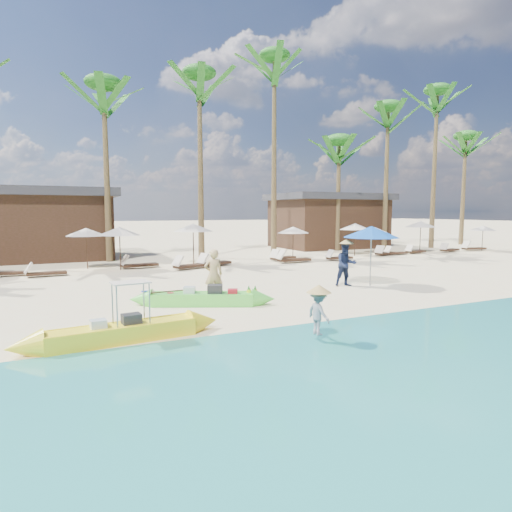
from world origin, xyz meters
name	(u,v)px	position (x,y,z in m)	size (l,w,h in m)	color
ground	(271,304)	(0.00, 0.00, 0.00)	(240.00, 240.00, 0.00)	beige
wet_sand_strip	(378,351)	(0.00, -5.00, 0.00)	(240.00, 4.50, 0.01)	tan
green_canoe	(202,298)	(-1.99, 0.78, 0.22)	(4.77, 2.34, 0.64)	#50D340
yellow_canoe	(123,332)	(-4.76, -2.06, 0.22)	(5.18, 1.00, 1.34)	yellow
tourist	(214,274)	(-1.38, 1.46, 0.84)	(0.62, 0.40, 1.69)	tan
vendor_green	(346,264)	(4.12, 1.69, 0.87)	(0.84, 0.66, 1.73)	#141C37
vendor_yellow	(319,312)	(-0.80, -3.94, 0.68)	(0.65, 0.37, 1.01)	gray
blue_umbrella	(371,232)	(5.05, 1.38, 2.12)	(2.18, 2.18, 2.34)	#99999E
resort_parasol_4	(86,232)	(-4.73, 11.37, 1.87)	(2.02, 2.02, 2.08)	#381F17
lounger_4_left	(4,272)	(-8.27, 10.16, 0.19)	(1.69, 0.60, 0.56)	#381F17
lounger_4_right	(44,272)	(-6.68, 9.37, 0.20)	(1.76, 0.66, 0.59)	#381F17
resort_parasol_5	(119,231)	(-3.26, 10.17, 1.94)	(2.09, 2.09, 2.15)	#381F17
lounger_5_left	(137,264)	(-2.39, 10.49, 0.21)	(1.93, 0.76, 0.64)	#381F17
resort_parasol_6	(193,227)	(0.75, 11.03, 2.03)	(2.18, 2.18, 2.25)	#381F17
lounger_6_left	(189,265)	(-0.08, 9.07, 0.22)	(1.99, 1.17, 0.65)	#381F17
lounger_6_right	(213,262)	(1.35, 9.53, 0.22)	(2.02, 1.21, 0.66)	#381F17
resort_parasol_7	(293,230)	(6.81, 10.58, 1.80)	(1.94, 1.94, 1.99)	#381F17
lounger_7_left	(292,259)	(5.98, 9.23, 0.23)	(2.02, 0.70, 0.68)	#381F17
lounger_7_right	(282,257)	(5.99, 10.48, 0.21)	(1.89, 1.11, 0.61)	#381F17
resort_parasol_8	(355,226)	(11.64, 10.89, 1.92)	(2.07, 2.07, 2.13)	#381F17
lounger_8_left	(338,257)	(9.08, 9.15, 0.19)	(1.70, 0.55, 0.57)	#381F17
resort_parasol_9	(375,230)	(13.93, 11.69, 1.64)	(1.77, 1.77, 1.82)	#381F17
lounger_9_left	(384,252)	(13.47, 10.14, 0.20)	(1.88, 1.13, 0.61)	#381F17
lounger_9_right	(394,252)	(14.30, 10.09, 0.18)	(1.64, 0.55, 0.55)	#381F17
resort_parasol_10	(421,224)	(17.35, 10.87, 2.00)	(2.16, 2.16, 2.22)	#381F17
lounger_10_left	(415,251)	(16.30, 10.30, 0.19)	(1.70, 0.69, 0.56)	#381F17
lounger_10_right	(449,249)	(19.40, 10.16, 0.20)	(1.83, 0.84, 0.60)	#381F17
resort_parasol_11	(483,228)	(22.40, 9.79, 1.68)	(1.81, 1.81, 1.87)	#381F17
lounger_11_left	(473,248)	(21.89, 10.17, 0.21)	(1.94, 0.81, 0.64)	#381F17
palm_3	(104,110)	(-3.36, 14.27, 8.58)	(2.08, 2.08, 10.52)	brown
palm_4	(200,103)	(2.15, 14.01, 9.45)	(2.08, 2.08, 11.70)	brown
palm_5	(274,92)	(7.45, 14.38, 10.82)	(2.08, 2.08, 13.60)	brown
palm_6	(339,154)	(12.84, 14.52, 7.05)	(2.08, 2.08, 8.51)	brown
palm_7	(388,129)	(16.57, 13.68, 8.99)	(2.08, 2.08, 11.08)	brown
palm_8	(437,117)	(21.07, 13.33, 10.18)	(2.08, 2.08, 12.70)	brown
palm_9	(465,151)	(26.21, 14.81, 8.06)	(2.08, 2.08, 9.82)	brown
pavilion_west	(22,223)	(-8.00, 17.50, 2.19)	(10.80, 6.60, 4.30)	#381F17
pavilion_east	(328,220)	(14.00, 17.50, 2.20)	(8.80, 6.60, 4.30)	#381F17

